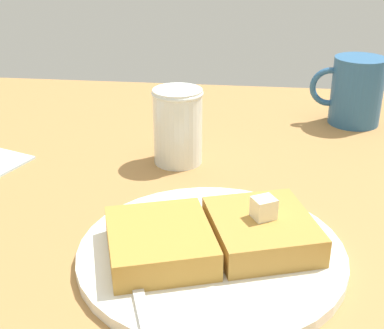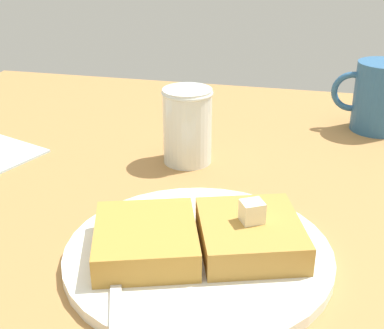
# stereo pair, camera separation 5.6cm
# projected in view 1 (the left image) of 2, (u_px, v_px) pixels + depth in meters

# --- Properties ---
(table_surface) EXTENTS (0.99, 0.99, 0.03)m
(table_surface) POSITION_uv_depth(u_px,v_px,m) (184.00, 234.00, 0.55)
(table_surface) COLOR #A07340
(table_surface) RESTS_ON ground
(plate) EXTENTS (0.24, 0.24, 0.01)m
(plate) POSITION_uv_depth(u_px,v_px,m) (211.00, 253.00, 0.48)
(plate) COLOR white
(plate) RESTS_ON table_surface
(toast_slice_left) EXTENTS (0.12, 0.12, 0.03)m
(toast_slice_left) POSITION_uv_depth(u_px,v_px,m) (262.00, 230.00, 0.49)
(toast_slice_left) COLOR #B08239
(toast_slice_left) RESTS_ON plate
(toast_slice_middle) EXTENTS (0.12, 0.12, 0.03)m
(toast_slice_middle) POSITION_uv_depth(u_px,v_px,m) (160.00, 242.00, 0.47)
(toast_slice_middle) COLOR #B38236
(toast_slice_middle) RESTS_ON plate
(butter_pat_primary) EXTENTS (0.03, 0.02, 0.02)m
(butter_pat_primary) POSITION_uv_depth(u_px,v_px,m) (264.00, 208.00, 0.48)
(butter_pat_primary) COLOR #F8EECB
(butter_pat_primary) RESTS_ON toast_slice_left
(fork) EXTENTS (0.07, 0.15, 0.00)m
(fork) POSITION_uv_depth(u_px,v_px,m) (137.00, 285.00, 0.43)
(fork) COLOR silver
(fork) RESTS_ON plate
(syrup_jar) EXTENTS (0.06, 0.06, 0.10)m
(syrup_jar) POSITION_uv_depth(u_px,v_px,m) (178.00, 130.00, 0.66)
(syrup_jar) COLOR #5D2609
(syrup_jar) RESTS_ON table_surface
(coffee_mug) EXTENTS (0.11, 0.07, 0.10)m
(coffee_mug) POSITION_uv_depth(u_px,v_px,m) (355.00, 91.00, 0.79)
(coffee_mug) COLOR #2C5C8C
(coffee_mug) RESTS_ON table_surface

